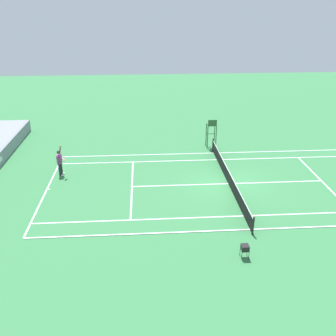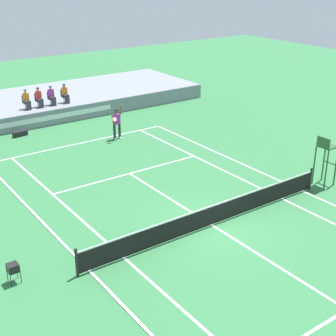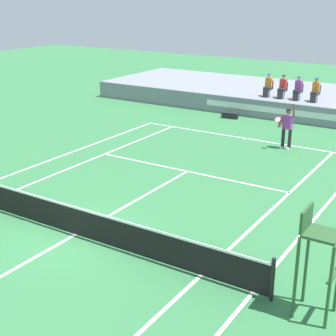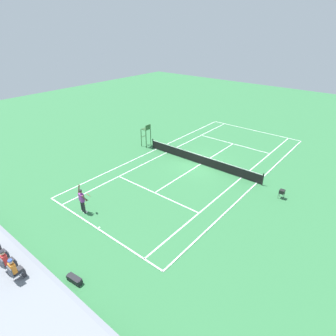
{
  "view_description": "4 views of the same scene",
  "coord_description": "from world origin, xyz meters",
  "px_view_note": "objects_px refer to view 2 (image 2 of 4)",
  "views": [
    {
      "loc": [
        -22.32,
        5.55,
        11.36
      ],
      "look_at": [
        0.65,
        3.98,
        1.0
      ],
      "focal_mm": 40.59,
      "sensor_mm": 36.0,
      "label": 1
    },
    {
      "loc": [
        -11.5,
        -13.12,
        9.86
      ],
      "look_at": [
        0.65,
        3.98,
        1.0
      ],
      "focal_mm": 52.5,
      "sensor_mm": 36.0,
      "label": 2
    },
    {
      "loc": [
        9.19,
        -9.48,
        6.61
      ],
      "look_at": [
        0.65,
        3.98,
        1.0
      ],
      "focal_mm": 53.72,
      "sensor_mm": 36.0,
      "label": 3
    },
    {
      "loc": [
        -12.44,
        19.97,
        11.71
      ],
      "look_at": [
        0.65,
        3.98,
        1.0
      ],
      "focal_mm": 30.01,
      "sensor_mm": 36.0,
      "label": 4
    }
  ],
  "objects_px": {
    "spectator_seated_2": "(52,96)",
    "tennis_player": "(117,123)",
    "umpire_chair": "(326,154)",
    "equipment_bag": "(20,134)",
    "spectator_seated_0": "(27,100)",
    "spectator_seated_3": "(65,94)",
    "spectator_seated_1": "(39,98)",
    "tennis_ball": "(133,139)",
    "ball_hopper": "(13,268)"
  },
  "relations": [
    {
      "from": "spectator_seated_0",
      "to": "spectator_seated_2",
      "type": "relative_size",
      "value": 1.0
    },
    {
      "from": "spectator_seated_0",
      "to": "spectator_seated_3",
      "type": "xyz_separation_m",
      "value": [
        2.67,
        0.0,
        0.0
      ]
    },
    {
      "from": "spectator_seated_1",
      "to": "ball_hopper",
      "type": "relative_size",
      "value": 1.81
    },
    {
      "from": "tennis_player",
      "to": "umpire_chair",
      "type": "xyz_separation_m",
      "value": [
        4.69,
        -11.36,
        0.56
      ]
    },
    {
      "from": "spectator_seated_3",
      "to": "spectator_seated_0",
      "type": "bearing_deg",
      "value": 180.0
    },
    {
      "from": "spectator_seated_2",
      "to": "tennis_player",
      "type": "xyz_separation_m",
      "value": [
        1.55,
        -5.87,
        -0.63
      ]
    },
    {
      "from": "spectator_seated_0",
      "to": "equipment_bag",
      "type": "bearing_deg",
      "value": -123.49
    },
    {
      "from": "spectator_seated_2",
      "to": "tennis_player",
      "type": "bearing_deg",
      "value": -75.23
    },
    {
      "from": "umpire_chair",
      "to": "ball_hopper",
      "type": "relative_size",
      "value": 3.49
    },
    {
      "from": "tennis_player",
      "to": "tennis_ball",
      "type": "relative_size",
      "value": 30.63
    },
    {
      "from": "spectator_seated_1",
      "to": "ball_hopper",
      "type": "distance_m",
      "value": 18.01
    },
    {
      "from": "spectator_seated_1",
      "to": "spectator_seated_2",
      "type": "height_order",
      "value": "same"
    },
    {
      "from": "spectator_seated_1",
      "to": "spectator_seated_2",
      "type": "relative_size",
      "value": 1.0
    },
    {
      "from": "spectator_seated_1",
      "to": "ball_hopper",
      "type": "height_order",
      "value": "spectator_seated_1"
    },
    {
      "from": "spectator_seated_2",
      "to": "equipment_bag",
      "type": "relative_size",
      "value": 1.36
    },
    {
      "from": "spectator_seated_2",
      "to": "tennis_player",
      "type": "relative_size",
      "value": 0.61
    },
    {
      "from": "tennis_ball",
      "to": "tennis_player",
      "type": "bearing_deg",
      "value": 139.46
    },
    {
      "from": "tennis_player",
      "to": "spectator_seated_0",
      "type": "bearing_deg",
      "value": 119.07
    },
    {
      "from": "spectator_seated_0",
      "to": "equipment_bag",
      "type": "height_order",
      "value": "spectator_seated_0"
    },
    {
      "from": "spectator_seated_2",
      "to": "tennis_ball",
      "type": "height_order",
      "value": "spectator_seated_2"
    },
    {
      "from": "tennis_ball",
      "to": "ball_hopper",
      "type": "relative_size",
      "value": 0.1
    },
    {
      "from": "umpire_chair",
      "to": "equipment_bag",
      "type": "relative_size",
      "value": 2.62
    },
    {
      "from": "tennis_player",
      "to": "equipment_bag",
      "type": "xyz_separation_m",
      "value": [
        -4.59,
        3.87,
        -0.83
      ]
    },
    {
      "from": "tennis_player",
      "to": "umpire_chair",
      "type": "bearing_deg",
      "value": -67.59
    },
    {
      "from": "spectator_seated_3",
      "to": "tennis_ball",
      "type": "relative_size",
      "value": 18.6
    },
    {
      "from": "tennis_ball",
      "to": "ball_hopper",
      "type": "distance_m",
      "value": 14.52
    },
    {
      "from": "umpire_chair",
      "to": "equipment_bag",
      "type": "bearing_deg",
      "value": 121.34
    },
    {
      "from": "spectator_seated_1",
      "to": "spectator_seated_2",
      "type": "xyz_separation_m",
      "value": [
        0.87,
        0.0,
        0.0
      ]
    },
    {
      "from": "spectator_seated_0",
      "to": "tennis_player",
      "type": "relative_size",
      "value": 0.61
    },
    {
      "from": "spectator_seated_1",
      "to": "ball_hopper",
      "type": "bearing_deg",
      "value": -114.77
    },
    {
      "from": "spectator_seated_1",
      "to": "tennis_player",
      "type": "height_order",
      "value": "spectator_seated_1"
    },
    {
      "from": "spectator_seated_0",
      "to": "tennis_ball",
      "type": "relative_size",
      "value": 18.6
    },
    {
      "from": "spectator_seated_3",
      "to": "equipment_bag",
      "type": "height_order",
      "value": "spectator_seated_3"
    },
    {
      "from": "equipment_bag",
      "to": "ball_hopper",
      "type": "relative_size",
      "value": 1.33
    },
    {
      "from": "equipment_bag",
      "to": "ball_hopper",
      "type": "xyz_separation_m",
      "value": [
        -5.36,
        -14.32,
        0.41
      ]
    },
    {
      "from": "spectator_seated_2",
      "to": "tennis_ball",
      "type": "xyz_separation_m",
      "value": [
        2.26,
        -6.48,
        -1.59
      ]
    },
    {
      "from": "spectator_seated_2",
      "to": "spectator_seated_3",
      "type": "xyz_separation_m",
      "value": [
        0.96,
        0.0,
        0.0
      ]
    },
    {
      "from": "tennis_ball",
      "to": "equipment_bag",
      "type": "height_order",
      "value": "equipment_bag"
    },
    {
      "from": "spectator_seated_1",
      "to": "tennis_ball",
      "type": "distance_m",
      "value": 7.37
    },
    {
      "from": "spectator_seated_1",
      "to": "spectator_seated_3",
      "type": "distance_m",
      "value": 1.83
    },
    {
      "from": "equipment_bag",
      "to": "spectator_seated_3",
      "type": "bearing_deg",
      "value": 26.59
    },
    {
      "from": "spectator_seated_2",
      "to": "equipment_bag",
      "type": "distance_m",
      "value": 3.92
    },
    {
      "from": "spectator_seated_0",
      "to": "umpire_chair",
      "type": "height_order",
      "value": "umpire_chair"
    },
    {
      "from": "spectator_seated_1",
      "to": "equipment_bag",
      "type": "xyz_separation_m",
      "value": [
        -2.17,
        -2.0,
        -1.47
      ]
    },
    {
      "from": "spectator_seated_1",
      "to": "spectator_seated_0",
      "type": "bearing_deg",
      "value": 180.0
    },
    {
      "from": "tennis_player",
      "to": "spectator_seated_2",
      "type": "bearing_deg",
      "value": 104.77
    },
    {
      "from": "spectator_seated_0",
      "to": "tennis_player",
      "type": "bearing_deg",
      "value": -60.93
    },
    {
      "from": "spectator_seated_1",
      "to": "equipment_bag",
      "type": "distance_m",
      "value": 3.3
    },
    {
      "from": "equipment_bag",
      "to": "spectator_seated_1",
      "type": "bearing_deg",
      "value": 42.71
    },
    {
      "from": "tennis_player",
      "to": "tennis_ball",
      "type": "distance_m",
      "value": 1.34
    }
  ]
}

